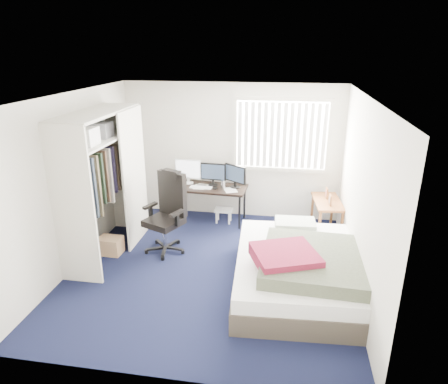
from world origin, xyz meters
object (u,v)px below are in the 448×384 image
at_px(desk, 210,184).
at_px(nightstand, 327,204).
at_px(office_chair, 167,220).
at_px(bed, 299,269).

height_order(desk, nightstand, desk).
xyz_separation_m(office_chair, nightstand, (2.54, 1.01, 0.04)).
distance_m(desk, bed, 2.64).
bearing_deg(office_chair, desk, 70.54).
height_order(nightstand, bed, nightstand).
bearing_deg(bed, office_chair, 158.68).
height_order(desk, office_chair, office_chair).
distance_m(office_chair, nightstand, 2.73).
relative_size(office_chair, nightstand, 1.40).
relative_size(desk, bed, 0.61).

